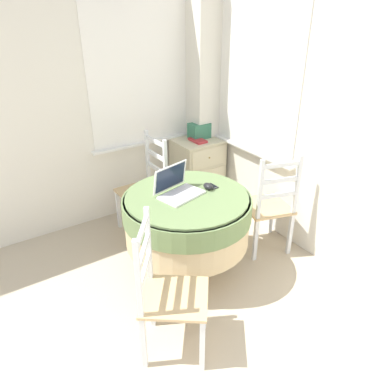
# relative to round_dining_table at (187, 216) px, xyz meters

# --- Properties ---
(corner_room_shell) EXTENTS (4.58, 5.22, 2.55)m
(corner_room_shell) POSITION_rel_round_dining_table_xyz_m (0.18, 0.09, 0.72)
(corner_room_shell) COLOR white
(corner_room_shell) RESTS_ON ground_plane
(round_dining_table) EXTENTS (1.05, 1.05, 0.74)m
(round_dining_table) POSITION_rel_round_dining_table_xyz_m (0.00, 0.00, 0.00)
(round_dining_table) COLOR #4C3D2D
(round_dining_table) RESTS_ON ground_plane
(laptop) EXTENTS (0.40, 0.33, 0.23)m
(laptop) POSITION_rel_round_dining_table_xyz_m (-0.05, 0.06, 0.24)
(laptop) COLOR white
(laptop) RESTS_ON round_dining_table
(computer_mouse) EXTENTS (0.07, 0.10, 0.05)m
(computer_mouse) POSITION_rel_round_dining_table_xyz_m (0.21, -0.00, 0.21)
(computer_mouse) COLOR black
(computer_mouse) RESTS_ON round_dining_table
(cell_phone) EXTENTS (0.07, 0.11, 0.01)m
(cell_phone) POSITION_rel_round_dining_table_xyz_m (0.26, 0.02, 0.19)
(cell_phone) COLOR #2D2D33
(cell_phone) RESTS_ON round_dining_table
(dining_chair_near_back_window) EXTENTS (0.43, 0.41, 0.99)m
(dining_chair_near_back_window) POSITION_rel_round_dining_table_xyz_m (0.04, 0.82, -0.10)
(dining_chair_near_back_window) COLOR tan
(dining_chair_near_back_window) RESTS_ON ground_plane
(dining_chair_near_right_window) EXTENTS (0.51, 0.52, 0.99)m
(dining_chair_near_right_window) POSITION_rel_round_dining_table_xyz_m (0.80, -0.14, -0.10)
(dining_chair_near_right_window) COLOR tan
(dining_chair_near_right_window) RESTS_ON ground_plane
(dining_chair_camera_near) EXTENTS (0.58, 0.58, 0.99)m
(dining_chair_camera_near) POSITION_rel_round_dining_table_xyz_m (-0.55, -0.61, -0.10)
(dining_chair_camera_near) COLOR tan
(dining_chair_camera_near) RESTS_ON ground_plane
(corner_cabinet) EXTENTS (0.52, 0.47, 0.76)m
(corner_cabinet) POSITION_rel_round_dining_table_xyz_m (0.82, 1.03, -0.18)
(corner_cabinet) COLOR beige
(corner_cabinet) RESTS_ON ground_plane
(storage_box) EXTENTS (0.22, 0.16, 0.17)m
(storage_box) POSITION_rel_round_dining_table_xyz_m (0.87, 1.07, 0.29)
(storage_box) COLOR #387A5B
(storage_box) RESTS_ON corner_cabinet
(book_on_cabinet) EXTENTS (0.12, 0.21, 0.02)m
(book_on_cabinet) POSITION_rel_round_dining_table_xyz_m (0.78, 0.98, 0.22)
(book_on_cabinet) COLOR #BC3338
(book_on_cabinet) RESTS_ON corner_cabinet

